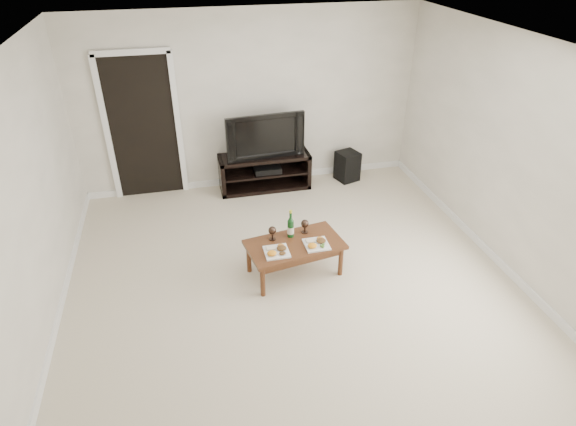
# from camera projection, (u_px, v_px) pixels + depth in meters

# --- Properties ---
(floor) EXTENTS (5.50, 5.50, 0.00)m
(floor) POSITION_uv_depth(u_px,v_px,m) (295.00, 291.00, 5.37)
(floor) COLOR beige
(floor) RESTS_ON ground
(back_wall) EXTENTS (5.00, 0.04, 2.60)m
(back_wall) POSITION_uv_depth(u_px,v_px,m) (250.00, 101.00, 7.01)
(back_wall) COLOR silver
(back_wall) RESTS_ON ground
(ceiling) EXTENTS (5.00, 5.50, 0.04)m
(ceiling) POSITION_uv_depth(u_px,v_px,m) (298.00, 49.00, 4.02)
(ceiling) COLOR white
(ceiling) RESTS_ON back_wall
(doorway) EXTENTS (0.90, 0.02, 2.05)m
(doorway) POSITION_uv_depth(u_px,v_px,m) (143.00, 129.00, 6.82)
(doorway) COLOR black
(doorway) RESTS_ON ground
(media_console) EXTENTS (1.37, 0.45, 0.55)m
(media_console) POSITION_uv_depth(u_px,v_px,m) (265.00, 172.00, 7.34)
(media_console) COLOR black
(media_console) RESTS_ON ground
(television) EXTENTS (1.17, 0.24, 0.67)m
(television) POSITION_uv_depth(u_px,v_px,m) (264.00, 134.00, 7.02)
(television) COLOR black
(television) RESTS_ON media_console
(av_receiver) EXTENTS (0.41, 0.31, 0.08)m
(av_receiver) POSITION_uv_depth(u_px,v_px,m) (267.00, 169.00, 7.31)
(av_receiver) COLOR black
(av_receiver) RESTS_ON media_console
(subwoofer) EXTENTS (0.39, 0.39, 0.47)m
(subwoofer) POSITION_uv_depth(u_px,v_px,m) (347.00, 166.00, 7.61)
(subwoofer) COLOR black
(subwoofer) RESTS_ON ground
(coffee_table) EXTENTS (1.16, 0.76, 0.42)m
(coffee_table) POSITION_uv_depth(u_px,v_px,m) (295.00, 258.00, 5.55)
(coffee_table) COLOR #542A17
(coffee_table) RESTS_ON ground
(plate_left) EXTENTS (0.27, 0.27, 0.07)m
(plate_left) POSITION_uv_depth(u_px,v_px,m) (277.00, 250.00, 5.27)
(plate_left) COLOR white
(plate_left) RESTS_ON coffee_table
(plate_right) EXTENTS (0.27, 0.27, 0.07)m
(plate_right) POSITION_uv_depth(u_px,v_px,m) (316.00, 243.00, 5.39)
(plate_right) COLOR white
(plate_right) RESTS_ON coffee_table
(wine_bottle) EXTENTS (0.07, 0.07, 0.35)m
(wine_bottle) POSITION_uv_depth(u_px,v_px,m) (291.00, 223.00, 5.47)
(wine_bottle) COLOR #103B15
(wine_bottle) RESTS_ON coffee_table
(goblet_left) EXTENTS (0.09, 0.09, 0.17)m
(goblet_left) POSITION_uv_depth(u_px,v_px,m) (272.00, 233.00, 5.46)
(goblet_left) COLOR #32221B
(goblet_left) RESTS_ON coffee_table
(goblet_right) EXTENTS (0.09, 0.09, 0.17)m
(goblet_right) POSITION_uv_depth(u_px,v_px,m) (305.00, 226.00, 5.59)
(goblet_right) COLOR #32221B
(goblet_right) RESTS_ON coffee_table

